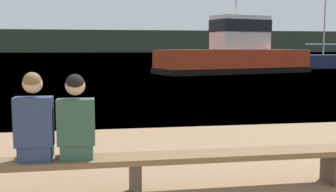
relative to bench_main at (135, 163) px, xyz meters
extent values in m
plane|color=teal|center=(0.45, 124.06, -0.37)|extent=(240.00, 240.00, 0.00)
cube|color=#384233|center=(0.45, 156.46, 3.70)|extent=(600.00, 12.00, 8.15)
cube|color=brown|center=(0.00, 0.00, 0.05)|extent=(5.62, 0.42, 0.07)
cube|color=#42382D|center=(2.51, 0.00, -0.18)|extent=(0.12, 0.36, 0.39)
cube|color=#42382D|center=(0.00, 0.00, -0.18)|extent=(0.12, 0.36, 0.39)
cube|color=navy|center=(-1.12, 0.07, 0.17)|extent=(0.36, 0.38, 0.17)
cube|color=navy|center=(-1.12, -0.02, 0.53)|extent=(0.42, 0.22, 0.55)
sphere|color=tan|center=(-1.12, -0.02, 0.96)|extent=(0.22, 0.22, 0.22)
sphere|color=brown|center=(-1.12, -0.04, 0.98)|extent=(0.20, 0.20, 0.20)
cube|color=#2D4C3D|center=(-0.66, 0.07, 0.17)|extent=(0.36, 0.38, 0.17)
cube|color=#2D4C3D|center=(-0.66, -0.02, 0.52)|extent=(0.42, 0.22, 0.52)
sphere|color=tan|center=(-0.66, -0.02, 0.93)|extent=(0.22, 0.22, 0.22)
sphere|color=black|center=(-0.66, -0.04, 0.96)|extent=(0.20, 0.20, 0.20)
cube|color=red|center=(8.81, 23.00, 0.43)|extent=(11.12, 5.97, 1.59)
cube|color=black|center=(8.81, 23.00, -0.18)|extent=(11.36, 6.16, 0.38)
cube|color=silver|center=(9.32, 23.14, 2.36)|extent=(4.11, 2.89, 2.28)
cube|color=black|center=(9.32, 23.14, 2.82)|extent=(4.20, 2.98, 0.82)
cube|color=#1E2847|center=(19.08, 28.62, 0.19)|extent=(8.01, 3.38, 1.11)
cylinder|color=#B7B7BC|center=(18.69, 28.59, 4.01)|extent=(0.12, 0.12, 6.53)
cylinder|color=#B7B7BC|center=(18.69, 28.59, 1.64)|extent=(3.51, 0.35, 0.08)
camera|label=1|loc=(-0.42, -4.80, 1.35)|focal=45.00mm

